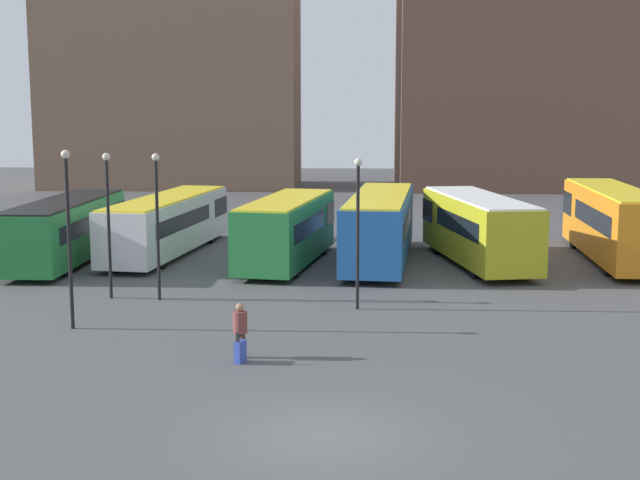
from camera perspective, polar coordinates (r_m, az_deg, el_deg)
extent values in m
plane|color=#4C4C4F|center=(20.01, 0.29, -12.39)|extent=(160.00, 160.00, 0.00)
cube|color=#7F604C|center=(78.84, -9.41, 11.46)|extent=(21.40, 10.06, 22.09)
cube|color=#237A38|center=(42.11, -16.01, 0.65)|extent=(2.72, 10.79, 2.52)
cube|color=black|center=(46.22, -14.26, 1.81)|extent=(2.64, 2.01, 0.96)
cube|color=black|center=(41.16, -16.46, 0.89)|extent=(2.70, 6.92, 0.76)
cube|color=black|center=(41.95, -16.08, 2.40)|extent=(2.51, 10.57, 0.08)
cylinder|color=black|center=(45.39, -14.59, -0.07)|extent=(2.48, 0.94, 0.91)
cylinder|color=black|center=(39.17, -17.51, -1.57)|extent=(2.48, 0.94, 0.91)
cube|color=silver|center=(43.31, -9.75, 1.04)|extent=(4.08, 12.12, 2.44)
cube|color=black|center=(47.85, -7.79, 2.18)|extent=(2.79, 2.50, 0.93)
cube|color=black|center=(42.27, -10.25, 1.25)|extent=(3.53, 7.88, 0.73)
cube|color=yellow|center=(43.16, -9.80, 2.69)|extent=(3.85, 11.86, 0.08)
cylinder|color=black|center=(46.90, -8.20, 0.42)|extent=(2.48, 1.25, 0.94)
cylinder|color=black|center=(40.06, -11.49, -1.10)|extent=(2.48, 1.25, 0.94)
cube|color=#237A38|center=(39.94, -2.15, 0.66)|extent=(4.02, 9.74, 2.66)
cube|color=black|center=(43.64, -0.95, 1.80)|extent=(2.80, 2.14, 1.01)
cube|color=black|center=(39.07, -2.45, 0.97)|extent=(3.50, 6.39, 0.80)
cube|color=yellow|center=(39.77, -2.17, 2.61)|extent=(3.79, 9.52, 0.08)
cylinder|color=black|center=(42.93, -1.22, -0.29)|extent=(2.53, 1.28, 0.90)
cylinder|color=black|center=(37.32, -3.21, -1.68)|extent=(2.53, 1.28, 0.90)
cube|color=#1E56A3|center=(40.66, 3.86, 0.90)|extent=(3.72, 11.99, 2.75)
cube|color=black|center=(45.40, 4.31, 2.16)|extent=(2.80, 2.41, 1.05)
cube|color=black|center=(39.56, 3.76, 1.18)|extent=(3.33, 7.77, 0.83)
cube|color=yellow|center=(40.49, 3.88, 2.89)|extent=(3.50, 11.74, 0.08)
cylinder|color=black|center=(44.44, 4.19, 0.08)|extent=(2.54, 1.26, 1.02)
cylinder|color=black|center=(37.24, 3.44, -1.61)|extent=(2.54, 1.26, 1.02)
cube|color=gold|center=(40.53, 10.10, 0.75)|extent=(4.24, 10.30, 2.70)
cube|color=black|center=(44.38, 8.51, 1.92)|extent=(2.88, 2.26, 1.03)
cube|color=black|center=(39.63, 10.51, 1.06)|extent=(3.65, 6.76, 0.81)
cube|color=white|center=(40.36, 10.15, 2.71)|extent=(4.00, 10.07, 0.08)
cylinder|color=black|center=(43.62, 8.83, -0.12)|extent=(2.61, 1.50, 1.09)
cylinder|color=black|center=(37.80, 11.48, -1.56)|extent=(2.61, 1.50, 1.09)
cube|color=orange|center=(42.96, 18.29, 1.05)|extent=(2.95, 11.58, 2.99)
cube|color=black|center=(47.48, 17.01, 2.26)|extent=(2.58, 2.22, 1.14)
cube|color=black|center=(41.92, 18.64, 1.37)|extent=(2.80, 7.45, 0.90)
cube|color=yellow|center=(42.80, 18.39, 3.09)|extent=(2.75, 11.34, 0.08)
cylinder|color=black|center=(46.57, 17.21, 0.10)|extent=(2.39, 1.10, 1.00)
cylinder|color=black|center=(39.74, 19.38, -1.45)|extent=(2.39, 1.10, 1.00)
cylinder|color=#4C3828|center=(25.75, -5.26, -6.70)|extent=(0.19, 0.19, 0.73)
cylinder|color=#4C3828|center=(25.68, -4.96, -6.74)|extent=(0.19, 0.19, 0.73)
cylinder|color=brown|center=(25.54, -5.13, -5.26)|extent=(0.54, 0.54, 0.63)
sphere|color=#9E7051|center=(25.44, -5.15, -4.31)|extent=(0.24, 0.24, 0.24)
cube|color=#334CB2|center=(25.23, -5.13, -7.14)|extent=(0.33, 0.44, 0.63)
cube|color=black|center=(25.00, -5.30, -6.22)|extent=(0.11, 0.06, 0.28)
cylinder|color=black|center=(33.11, -10.35, 0.60)|extent=(0.12, 0.12, 5.19)
sphere|color=beige|center=(32.84, -10.48, 5.23)|extent=(0.28, 0.28, 0.28)
cylinder|color=black|center=(33.77, -13.36, 0.67)|extent=(0.12, 0.12, 5.18)
sphere|color=beige|center=(33.51, -13.53, 5.20)|extent=(0.28, 0.28, 0.28)
cylinder|color=black|center=(31.12, 2.43, 0.15)|extent=(0.12, 0.12, 5.10)
sphere|color=beige|center=(30.83, 2.46, 5.00)|extent=(0.28, 0.28, 0.28)
cylinder|color=black|center=(29.44, -15.75, -0.25)|extent=(0.12, 0.12, 5.54)
sphere|color=beige|center=(29.15, -15.98, 5.30)|extent=(0.28, 0.28, 0.28)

